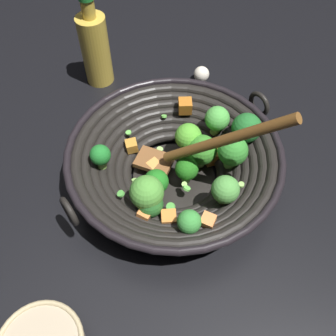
% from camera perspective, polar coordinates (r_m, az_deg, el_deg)
% --- Properties ---
extents(ground_plane, '(4.00, 4.00, 0.00)m').
position_cam_1_polar(ground_plane, '(0.75, 0.88, -1.50)').
color(ground_plane, black).
extents(wok, '(0.40, 0.44, 0.25)m').
position_cam_1_polar(wok, '(0.70, 1.23, 1.11)').
color(wok, black).
rests_on(wok, ground).
extents(cooking_oil_bottle, '(0.07, 0.07, 0.22)m').
position_cam_1_polar(cooking_oil_bottle, '(0.91, -10.95, 17.40)').
color(cooking_oil_bottle, gold).
rests_on(cooking_oil_bottle, ground).
extents(garlic_bulb, '(0.04, 0.04, 0.04)m').
position_cam_1_polar(garlic_bulb, '(0.94, 5.08, 13.95)').
color(garlic_bulb, silver).
rests_on(garlic_bulb, ground).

